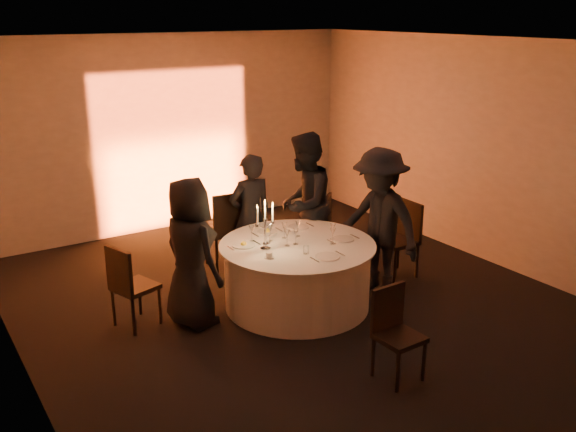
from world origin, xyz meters
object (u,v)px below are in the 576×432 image
chair_back_left (227,226)px  chair_right (403,234)px  guest_right (379,222)px  candelabra (265,232)px  guest_back_left (251,217)px  guest_back_right (304,204)px  guest_left (191,253)px  chair_front (394,328)px  chair_back_right (319,225)px  banquet_table (297,275)px  chair_left (129,282)px  coffee_cup (269,255)px

chair_back_left → chair_right: bearing=148.4°
guest_right → candelabra: size_ratio=3.06×
chair_right → guest_back_left: guest_back_left is taller
chair_back_left → guest_back_right: bearing=150.2°
chair_right → guest_back_right: size_ratio=0.53×
guest_left → guest_back_right: size_ratio=0.89×
guest_right → chair_front: bearing=-45.7°
chair_back_right → chair_front: bearing=26.2°
candelabra → guest_right: bearing=-8.9°
banquet_table → guest_right: size_ratio=1.00×
chair_right → guest_back_left: (-1.67, 1.02, 0.26)m
chair_left → chair_right: 3.52m
chair_front → chair_back_left: bearing=89.4°
chair_back_left → chair_right: 2.29m
chair_back_right → chair_back_left: bearing=-62.2°
banquet_table → guest_back_right: 1.19m
chair_left → candelabra: (1.43, -0.48, 0.44)m
guest_back_right → chair_right: bearing=103.0°
chair_front → guest_back_left: 2.83m
banquet_table → guest_left: guest_left is taller
guest_back_right → banquet_table: bearing=13.6°
chair_back_right → guest_right: bearing=49.6°
chair_right → coffee_cup: (-2.15, -0.23, 0.24)m
chair_back_right → guest_back_left: guest_back_left is taller
guest_right → candelabra: 1.47m
guest_back_left → guest_back_right: size_ratio=0.87×
guest_back_left → guest_back_right: (0.67, -0.22, 0.12)m
chair_right → guest_right: 0.73m
chair_front → guest_left: size_ratio=0.53×
guest_back_right → coffee_cup: guest_back_right is taller
banquet_table → candelabra: 0.71m
chair_left → guest_back_right: 2.54m
chair_back_right → coffee_cup: (-1.51, -1.19, 0.27)m
chair_back_left → coffee_cup: size_ratio=9.77×
candelabra → coffee_cup: bearing=-111.8°
chair_back_right → guest_right: 1.24m
chair_back_right → candelabra: (-1.41, -0.96, 0.44)m
chair_back_left → chair_back_right: 1.25m
banquet_table → guest_back_left: bearing=90.9°
banquet_table → candelabra: (-0.40, 0.04, 0.59)m
chair_back_left → guest_left: (-1.05, -1.17, 0.22)m
chair_back_left → chair_right: (1.82, -1.39, -0.05)m
guest_left → guest_back_left: size_ratio=1.02×
chair_left → guest_right: size_ratio=0.53×
banquet_table → chair_back_right: 1.43m
guest_right → chair_back_right: bearing=171.9°
banquet_table → candelabra: bearing=174.0°
guest_left → guest_back_left: (1.20, 0.81, -0.02)m
chair_back_left → guest_right: 2.04m
chair_back_left → guest_back_right: (0.82, -0.59, 0.32)m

